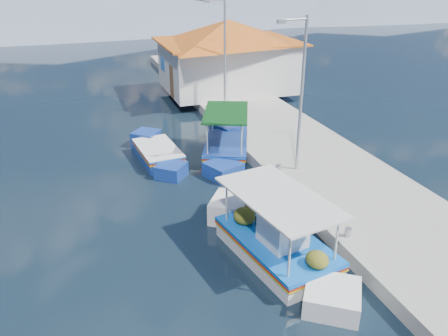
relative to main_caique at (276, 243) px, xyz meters
name	(u,v)px	position (x,y,z in m)	size (l,w,h in m)	color
ground	(202,223)	(-1.59, 2.56, -0.45)	(160.00, 160.00, 0.00)	black
quay	(282,138)	(4.31, 8.56, -0.20)	(5.00, 44.00, 0.50)	#9C9A92
bollards	(249,141)	(2.21, 7.81, 0.20)	(0.20, 17.20, 0.30)	#A5A8AD
main_caique	(276,243)	(0.00, 0.00, 0.00)	(2.87, 6.99, 2.34)	silver
caique_green_canopy	(225,148)	(1.10, 7.96, -0.10)	(3.37, 5.85, 2.36)	navy
caique_blue_hull	(158,154)	(-1.93, 8.45, -0.19)	(1.90, 5.39, 0.96)	navy
harbor_building	(228,54)	(4.61, 17.56, 2.33)	(10.49, 10.49, 4.40)	silver
lamp_post_near	(300,88)	(2.92, 4.56, 3.40)	(1.21, 0.14, 6.00)	#A5A8AD
lamp_post_far	(223,49)	(2.92, 13.56, 3.40)	(1.21, 0.14, 6.00)	#A5A8AD
mountain_ridge	(136,8)	(4.95, 58.56, 1.59)	(171.40, 96.00, 5.50)	slate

